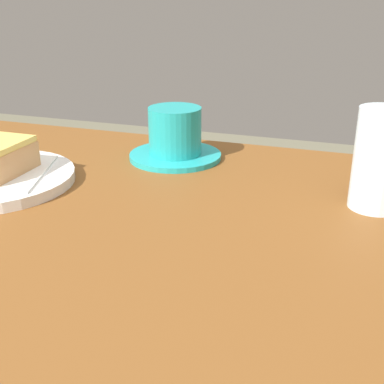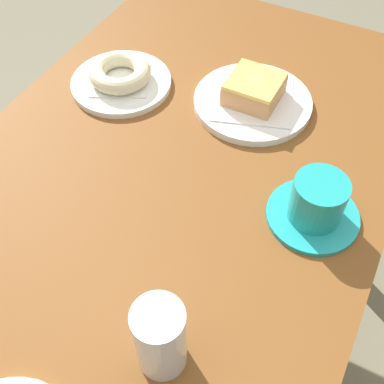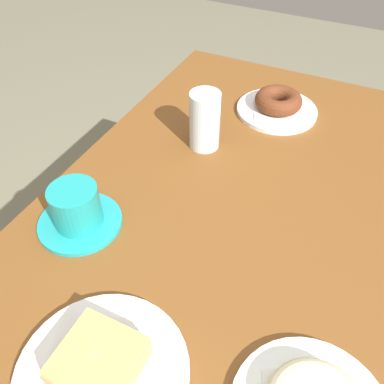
% 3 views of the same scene
% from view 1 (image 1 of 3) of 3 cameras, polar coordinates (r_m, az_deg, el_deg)
% --- Properties ---
extents(table, '(1.28, 0.73, 0.74)m').
position_cam_1_polar(table, '(0.63, -3.35, -12.61)').
color(table, brown).
rests_on(table, ground_plane).
extents(water_glass, '(0.06, 0.06, 0.13)m').
position_cam_1_polar(water_glass, '(0.65, 20.54, 3.48)').
color(water_glass, silver).
rests_on(water_glass, table).
extents(coffee_cup, '(0.15, 0.15, 0.08)m').
position_cam_1_polar(coffee_cup, '(0.81, -1.93, 6.29)').
color(coffee_cup, teal).
rests_on(coffee_cup, table).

